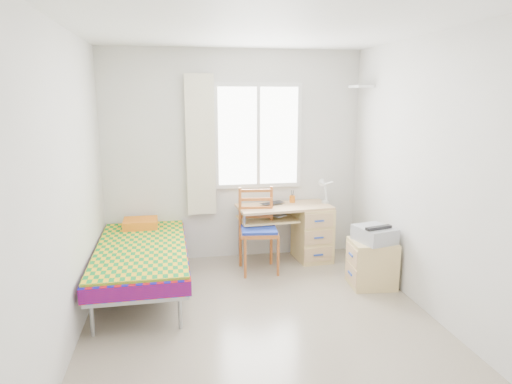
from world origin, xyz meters
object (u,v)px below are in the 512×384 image
chair (259,225)px  printer (375,234)px  cabinet (372,263)px  bed (142,251)px  desk (307,230)px

chair → printer: chair is taller
printer → cabinet: bearing=107.3°
chair → printer: bearing=-25.7°
bed → cabinet: (2.45, -0.37, -0.17)m
desk → cabinet: desk is taller
bed → cabinet: size_ratio=3.96×
desk → cabinet: size_ratio=2.32×
cabinet → printer: (0.01, -0.02, 0.34)m
chair → cabinet: 1.35m
chair → cabinet: size_ratio=1.95×
desk → chair: 0.72m
desk → printer: desk is taller
chair → printer: (1.13, -0.70, 0.04)m
cabinet → desk: bearing=121.0°
bed → printer: bearing=-9.8°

